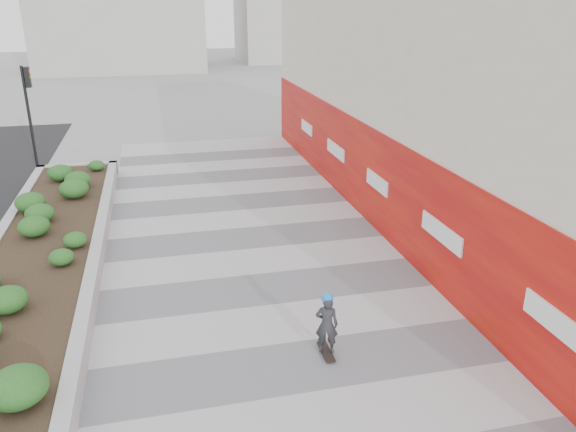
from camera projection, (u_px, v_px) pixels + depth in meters
name	position (u px, v px, depth m)	size (l,w,h in m)	color
ground	(330.00, 431.00, 9.16)	(160.00, 160.00, 0.00)	gray
walkway	(287.00, 332.00, 11.88)	(8.00, 36.00, 0.01)	#A8A8AD
building	(461.00, 90.00, 17.40)	(6.04, 24.08, 8.00)	beige
planter	(40.00, 261.00, 14.18)	(3.00, 18.00, 0.90)	#9E9EA0
traffic_signal_near	(29.00, 102.00, 22.50)	(0.33, 0.28, 4.20)	black
manhole_cover	(310.00, 329.00, 11.99)	(0.44, 0.44, 0.01)	#595654
skateboarder	(327.00, 324.00, 10.89)	(0.52, 0.72, 1.38)	beige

